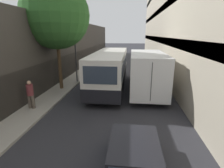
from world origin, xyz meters
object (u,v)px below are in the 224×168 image
Objects in this scene: car_hatchback at (134,162)px; bus at (110,69)px; street_tree_left at (56,15)px; box_truck at (146,71)px; pedestrian at (30,94)px; street_lamp at (74,33)px.

bus is (-1.96, 9.95, 0.95)m from car_hatchback.
box_truck is at bearing 4.30° from street_tree_left.
pedestrian reaches higher than car_hatchback.
car_hatchback is 11.90m from street_tree_left.
bus is 1.14× the size of box_truck.
street_lamp is (-5.31, 11.15, 3.93)m from car_hatchback.
pedestrian is at bearing -92.83° from street_tree_left.
bus is 4.65m from street_lamp.
bus is at bearing 169.99° from box_truck.
street_tree_left reaches higher than pedestrian.
box_truck is at bearing 83.70° from car_hatchback.
car_hatchback is 0.61× the size of street_lamp.
car_hatchback is 10.18m from bus.
street_lamp is (-3.35, 1.21, 2.99)m from bus.
box_truck is at bearing 33.18° from pedestrian.
pedestrian is at bearing -146.82° from box_truck.
box_truck reaches higher than car_hatchback.
car_hatchback is 7.77m from pedestrian.
street_tree_left is (-0.65, -2.26, 1.28)m from street_lamp.
pedestrian is at bearing -97.59° from street_lamp.
box_truck is 1.33× the size of street_lamp.
box_truck is 1.03× the size of street_tree_left.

